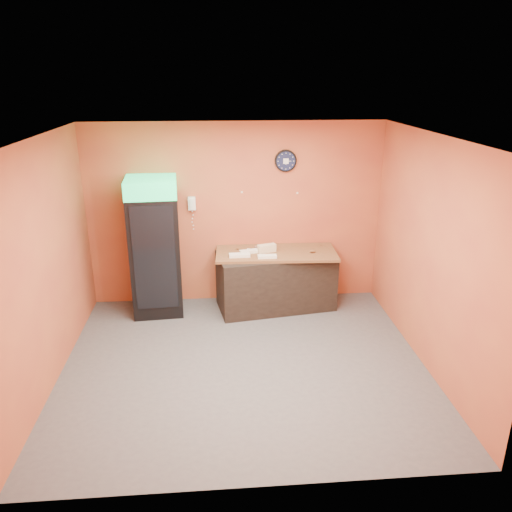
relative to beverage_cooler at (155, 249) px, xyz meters
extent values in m
plane|color=#47474C|center=(1.22, -1.60, -1.00)|extent=(4.50, 4.50, 0.00)
cube|color=#C26336|center=(1.22, 0.40, 0.40)|extent=(4.50, 0.02, 2.80)
cube|color=#C26336|center=(-1.03, -1.60, 0.40)|extent=(0.02, 4.00, 2.80)
cube|color=#C26336|center=(3.47, -1.60, 0.40)|extent=(0.02, 4.00, 2.80)
cube|color=white|center=(1.22, -1.60, 1.80)|extent=(4.50, 4.00, 0.02)
cube|color=black|center=(0.00, 0.05, -0.10)|extent=(0.77, 0.77, 1.80)
cube|color=#16C161|center=(0.00, 0.05, 0.92)|extent=(0.77, 0.77, 0.26)
cube|color=black|center=(-0.02, -0.32, -0.03)|extent=(0.60, 0.06, 1.54)
cube|color=black|center=(1.81, 0.01, -0.57)|extent=(1.84, 1.04, 0.87)
cylinder|color=black|center=(1.97, 0.37, 1.21)|extent=(0.33, 0.05, 0.33)
cylinder|color=#0F1433|center=(1.97, 0.34, 1.21)|extent=(0.28, 0.01, 0.28)
cube|color=white|center=(1.97, 0.34, 1.21)|extent=(0.08, 0.00, 0.08)
cube|color=white|center=(0.56, 0.35, 0.59)|extent=(0.11, 0.06, 0.20)
cube|color=white|center=(0.56, 0.30, 0.59)|extent=(0.05, 0.04, 0.17)
cube|color=brown|center=(1.81, 0.01, -0.11)|extent=(1.84, 0.87, 0.04)
cube|color=beige|center=(1.66, 0.01, -0.06)|extent=(0.29, 0.17, 0.06)
cube|color=beige|center=(1.66, 0.01, 0.00)|extent=(0.29, 0.17, 0.06)
cube|color=white|center=(1.24, -0.16, -0.07)|extent=(0.31, 0.13, 0.04)
cube|color=white|center=(1.64, -0.24, -0.07)|extent=(0.28, 0.11, 0.04)
cube|color=white|center=(1.40, 0.00, -0.07)|extent=(0.30, 0.18, 0.04)
cylinder|color=silver|center=(1.51, 0.13, -0.06)|extent=(0.06, 0.06, 0.06)
camera|label=1|loc=(0.91, -7.03, 2.44)|focal=35.00mm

